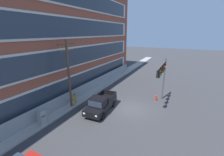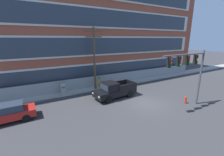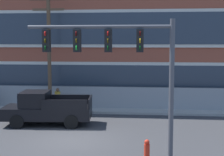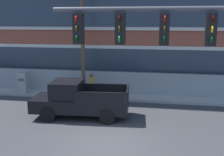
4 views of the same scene
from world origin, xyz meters
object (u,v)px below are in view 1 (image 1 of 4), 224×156
electrical_cabinet (42,118)px  pedestrian_near_cabinet (75,98)px  traffic_signal_mast (162,73)px  utility_pole_near_corner (69,72)px  fire_hydrant (156,98)px  pickup_truck_black (101,104)px

electrical_cabinet → pedestrian_near_cabinet: 4.92m
traffic_signal_mast → utility_pole_near_corner: 11.28m
traffic_signal_mast → fire_hydrant: (1.09, 0.66, -3.95)m
pickup_truck_black → utility_pole_near_corner: bearing=101.8°
traffic_signal_mast → utility_pole_near_corner: bearing=120.1°
traffic_signal_mast → fire_hydrant: bearing=31.3°
pickup_truck_black → utility_pole_near_corner: (-0.80, 3.82, 3.68)m
traffic_signal_mast → pickup_truck_black: bearing=129.3°
electrical_cabinet → fire_hydrant: (11.10, -9.01, -0.43)m
utility_pole_near_corner → pedestrian_near_cabinet: bearing=-10.9°
pickup_truck_black → pedestrian_near_cabinet: 3.72m
utility_pole_near_corner → pedestrian_near_cabinet: size_ratio=4.91×
traffic_signal_mast → electrical_cabinet: traffic_signal_mast is taller
electrical_cabinet → utility_pole_near_corner: bearing=1.1°
pickup_truck_black → electrical_cabinet: size_ratio=3.30×
traffic_signal_mast → fire_hydrant: 4.15m
electrical_cabinet → traffic_signal_mast: bearing=-44.0°
pickup_truck_black → fire_hydrant: pickup_truck_black is taller
utility_pole_near_corner → pedestrian_near_cabinet: utility_pole_near_corner is taller
pedestrian_near_cabinet → traffic_signal_mast: bearing=-62.2°
traffic_signal_mast → utility_pole_near_corner: (-5.66, 9.75, 0.29)m
pedestrian_near_cabinet → fire_hydrant: (6.18, -8.98, -0.59)m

